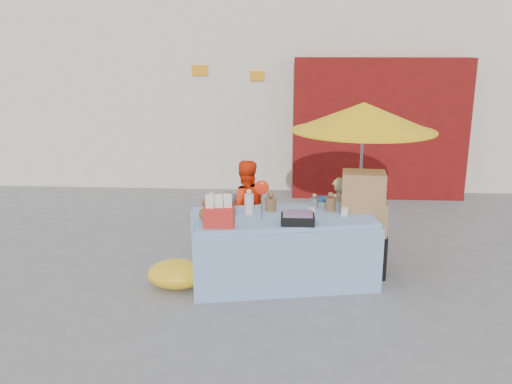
# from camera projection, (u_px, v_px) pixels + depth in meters

# --- Properties ---
(ground) EXTENTS (80.00, 80.00, 0.00)m
(ground) POSITION_uv_depth(u_px,v_px,m) (244.00, 284.00, 6.57)
(ground) COLOR slate
(ground) RESTS_ON ground
(backdrop) EXTENTS (14.00, 8.00, 7.80)m
(backdrop) POSITION_uv_depth(u_px,v_px,m) (290.00, 33.00, 12.98)
(backdrop) COLOR silver
(backdrop) RESTS_ON ground
(market_table) EXTENTS (2.33, 1.41, 1.32)m
(market_table) POSITION_uv_depth(u_px,v_px,m) (282.00, 247.00, 6.58)
(market_table) COLOR #7EA2CA
(market_table) RESTS_ON ground
(chair_left) EXTENTS (0.58, 0.57, 0.85)m
(chair_left) POSITION_uv_depth(u_px,v_px,m) (244.00, 240.00, 7.32)
(chair_left) COLOR #1F4B91
(chair_left) RESTS_ON ground
(chair_right) EXTENTS (0.58, 0.57, 0.85)m
(chair_right) POSITION_uv_depth(u_px,v_px,m) (337.00, 242.00, 7.25)
(chair_right) COLOR #1F4B91
(chair_right) RESTS_ON ground
(vendor_orange) EXTENTS (0.75, 0.64, 1.33)m
(vendor_orange) POSITION_uv_depth(u_px,v_px,m) (245.00, 208.00, 7.34)
(vendor_orange) COLOR #FE330D
(vendor_orange) RESTS_ON ground
(vendor_beige) EXTENTS (0.46, 0.36, 1.12)m
(vendor_beige) POSITION_uv_depth(u_px,v_px,m) (338.00, 218.00, 7.30)
(vendor_beige) COLOR tan
(vendor_beige) RESTS_ON ground
(umbrella) EXTENTS (1.90, 1.90, 2.09)m
(umbrella) POSITION_uv_depth(u_px,v_px,m) (364.00, 118.00, 7.08)
(umbrella) COLOR gray
(umbrella) RESTS_ON ground
(box_stack) EXTENTS (0.64, 0.54, 1.32)m
(box_stack) POSITION_uv_depth(u_px,v_px,m) (363.00, 227.00, 6.76)
(box_stack) COLOR black
(box_stack) RESTS_ON ground
(tarp_bundle) EXTENTS (0.72, 0.58, 0.32)m
(tarp_bundle) POSITION_uv_depth(u_px,v_px,m) (178.00, 274.00, 6.47)
(tarp_bundle) COLOR yellow
(tarp_bundle) RESTS_ON ground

